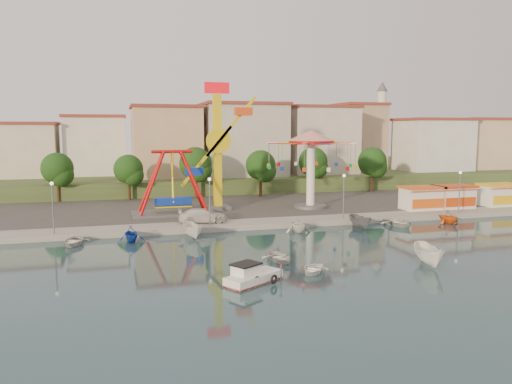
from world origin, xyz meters
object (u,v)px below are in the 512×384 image
object	(u,v)px
cabin_motorboat	(252,277)
skiff	(429,255)
pirate_ship_ride	(173,184)
wave_swinger	(311,151)
kamikaze_tower	(220,150)
van	(203,216)
rowboat_a	(280,257)

from	to	relation	value
cabin_motorboat	skiff	bearing A→B (deg)	-29.49
pirate_ship_ride	wave_swinger	bearing A→B (deg)	0.51
kamikaze_tower	van	bearing A→B (deg)	-114.02
kamikaze_tower	cabin_motorboat	xyz separation A→B (m)	(-3.89, -29.99, -8.06)
kamikaze_tower	van	world-z (taller)	kamikaze_tower
cabin_motorboat	rowboat_a	bearing A→B (deg)	21.64
pirate_ship_ride	skiff	bearing A→B (deg)	-57.12
rowboat_a	pirate_ship_ride	bearing A→B (deg)	99.64
rowboat_a	skiff	bearing A→B (deg)	-27.75
kamikaze_tower	cabin_motorboat	distance (m)	31.29
wave_swinger	van	size ratio (longest dim) A/B	2.12
cabin_motorboat	rowboat_a	size ratio (longest dim) A/B	1.41
rowboat_a	skiff	xyz separation A→B (m)	(11.33, -4.53, 0.54)
pirate_ship_ride	cabin_motorboat	xyz separation A→B (m)	(2.58, -27.96, -3.97)
van	wave_swinger	bearing A→B (deg)	-60.81
kamikaze_tower	rowboat_a	bearing A→B (deg)	-90.19
wave_swinger	van	bearing A→B (deg)	-156.76
pirate_ship_ride	cabin_motorboat	size ratio (longest dim) A/B	2.09
pirate_ship_ride	skiff	size ratio (longest dim) A/B	2.18
wave_swinger	skiff	distance (m)	28.51
skiff	rowboat_a	bearing A→B (deg)	172.94
wave_swinger	cabin_motorboat	world-z (taller)	wave_swinger
van	pirate_ship_ride	bearing A→B (deg)	27.59
kamikaze_tower	van	xyz separation A→B (m)	(-3.85, -8.63, -7.09)
rowboat_a	wave_swinger	bearing A→B (deg)	56.54
skiff	pirate_ship_ride	bearing A→B (deg)	137.61
pirate_ship_ride	wave_swinger	xyz separation A→B (m)	(18.37, 0.16, 3.80)
kamikaze_tower	skiff	size ratio (longest dim) A/B	3.59
wave_swinger	pirate_ship_ride	bearing A→B (deg)	-179.49
skiff	van	size ratio (longest dim) A/B	0.84
pirate_ship_ride	skiff	xyz separation A→B (m)	(17.71, -27.39, -3.51)
kamikaze_tower	wave_swinger	xyz separation A→B (m)	(11.90, -1.87, -0.29)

